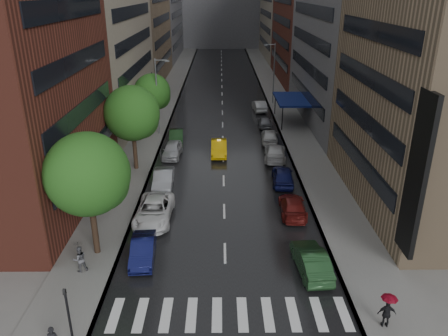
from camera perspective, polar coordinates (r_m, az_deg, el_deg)
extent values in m
plane|color=gray|center=(26.84, 0.22, -15.77)|extent=(220.00, 220.00, 0.00)
cube|color=black|center=(73.00, -0.25, 9.29)|extent=(14.00, 140.00, 0.01)
cube|color=gray|center=(73.51, -7.38, 9.26)|extent=(4.00, 140.00, 0.15)
cube|color=gray|center=(73.57, 6.87, 9.29)|extent=(4.00, 140.00, 0.15)
cube|color=silver|center=(25.95, -14.04, -18.10)|extent=(0.55, 2.80, 0.01)
cube|color=silver|center=(25.68, -10.84, -18.30)|extent=(0.55, 2.80, 0.01)
cube|color=silver|center=(25.47, -7.58, -18.44)|extent=(0.55, 2.80, 0.01)
cube|color=silver|center=(25.34, -4.26, -18.52)|extent=(0.55, 2.80, 0.01)
cube|color=silver|center=(25.29, -0.92, -18.55)|extent=(0.55, 2.80, 0.01)
cube|color=silver|center=(25.32, 2.42, -18.52)|extent=(0.55, 2.80, 0.01)
cube|color=silver|center=(25.42, 5.75, -18.43)|extent=(0.55, 2.80, 0.01)
cube|color=silver|center=(25.60, 9.03, -18.29)|extent=(0.55, 2.80, 0.01)
cube|color=silver|center=(25.86, 12.25, -18.09)|extent=(0.55, 2.80, 0.01)
cube|color=silver|center=(26.18, 15.39, -17.85)|extent=(0.55, 2.80, 0.01)
cube|color=maroon|center=(36.40, -25.22, 14.73)|extent=(8.00, 20.00, 26.00)
cube|color=#937A5B|center=(86.54, -10.83, 18.35)|extent=(8.00, 28.00, 22.00)
cube|color=#937A5B|center=(36.48, 25.59, 17.87)|extent=(8.00, 20.00, 30.00)
cube|color=slate|center=(59.28, 15.15, 17.25)|extent=(8.00, 28.00, 24.00)
cube|color=gray|center=(116.13, 7.59, 20.97)|extent=(8.00, 32.00, 28.00)
cube|color=black|center=(27.65, 23.85, -1.01)|extent=(0.30, 2.20, 10.00)
cylinder|color=#382619|center=(30.04, -16.63, -6.94)|extent=(0.40, 0.40, 4.68)
sphere|color=#1E5116|center=(28.54, -17.40, -0.77)|extent=(5.35, 5.35, 5.35)
cylinder|color=#382619|center=(43.18, -11.58, 2.61)|extent=(0.40, 0.40, 4.59)
sphere|color=#1E5116|center=(42.17, -11.94, 7.02)|extent=(5.24, 5.24, 5.24)
cylinder|color=#382619|center=(55.35, -9.17, 6.80)|extent=(0.40, 0.40, 3.91)
sphere|color=#1E5116|center=(54.65, -9.36, 9.76)|extent=(4.47, 4.47, 4.47)
imported|color=#E9B30C|center=(46.80, -0.67, 2.67)|extent=(1.66, 4.71, 1.55)
imported|color=#0D103F|center=(29.59, -10.55, -10.48)|extent=(1.81, 4.39, 1.41)
imported|color=white|center=(34.04, -9.12, -5.52)|extent=(2.75, 5.83, 1.61)
imported|color=gray|center=(39.31, -7.93, -1.51)|extent=(1.84, 4.84, 1.58)
imported|color=#A1A3A7|center=(46.53, -6.78, 2.39)|extent=(2.04, 4.63, 1.55)
imported|color=#173418|center=(50.78, -6.26, 4.09)|extent=(1.89, 4.58, 1.48)
imported|color=#1C3E1F|center=(28.51, 11.33, -11.76)|extent=(2.05, 4.90, 1.58)
imported|color=maroon|center=(34.95, 8.95, -4.93)|extent=(2.14, 4.87, 1.39)
imported|color=#0E1245|center=(40.11, 7.70, -0.98)|extent=(2.22, 4.81, 1.60)
imported|color=silver|center=(45.85, 6.67, 2.07)|extent=(2.67, 5.48, 1.53)
imported|color=silver|center=(50.91, 5.96, 4.20)|extent=(2.17, 4.69, 1.55)
imported|color=gray|center=(56.60, 5.33, 6.00)|extent=(1.62, 4.00, 1.36)
imported|color=silver|center=(64.32, 4.65, 8.10)|extent=(1.99, 4.76, 1.53)
imported|color=#525257|center=(29.12, -18.33, -11.21)|extent=(1.07, 1.00, 1.75)
imported|color=black|center=(28.71, -18.52, -9.91)|extent=(0.96, 0.98, 0.88)
imported|color=black|center=(25.33, 20.50, -17.40)|extent=(0.98, 0.48, 1.62)
imported|color=maroon|center=(24.82, 20.77, -15.89)|extent=(0.82, 0.82, 0.72)
cylinder|color=black|center=(23.53, -19.52, -18.25)|extent=(0.12, 0.12, 3.20)
imported|color=black|center=(22.67, -19.99, -15.54)|extent=(0.18, 0.15, 0.90)
cylinder|color=gray|center=(53.01, -8.74, 9.15)|extent=(0.18, 0.18, 9.00)
cube|color=gray|center=(52.04, -7.44, 13.69)|extent=(0.50, 0.22, 0.16)
cylinder|color=gray|center=(67.65, 6.53, 12.11)|extent=(0.18, 0.18, 9.00)
cube|color=gray|center=(66.88, 5.46, 15.68)|extent=(0.50, 0.22, 0.16)
cube|color=navy|center=(58.42, 8.78, 8.86)|extent=(4.00, 8.00, 0.25)
cylinder|color=black|center=(54.93, 7.62, 6.44)|extent=(0.12, 0.12, 3.00)
cylinder|color=black|center=(62.21, 6.70, 8.37)|extent=(0.12, 0.12, 3.00)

